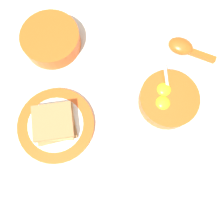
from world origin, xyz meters
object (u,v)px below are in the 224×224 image
object	(u,v)px
toast_plate	(56,125)
congee_bowl	(51,39)
soup_spoon	(183,47)
toast_sandwich	(54,123)
egg_bowl	(168,100)

from	to	relation	value
toast_plate	congee_bowl	xyz separation A→B (m)	(0.02, -0.26, 0.02)
congee_bowl	soup_spoon	bearing A→B (deg)	175.94
toast_sandwich	egg_bowl	bearing A→B (deg)	-169.19
egg_bowl	soup_spoon	world-z (taller)	egg_bowl
toast_sandwich	congee_bowl	distance (m)	0.26
soup_spoon	congee_bowl	bearing A→B (deg)	-4.06
toast_plate	toast_sandwich	size ratio (longest dim) A/B	1.71
egg_bowl	toast_plate	size ratio (longest dim) A/B	0.76
soup_spoon	congee_bowl	xyz separation A→B (m)	(0.40, -0.03, 0.01)
egg_bowl	toast_sandwich	distance (m)	0.32
toast_sandwich	soup_spoon	bearing A→B (deg)	-149.17
toast_sandwich	soup_spoon	distance (m)	0.44
egg_bowl	toast_plate	xyz separation A→B (m)	(0.32, 0.06, -0.02)
toast_plate	soup_spoon	bearing A→B (deg)	-148.98
toast_sandwich	congee_bowl	xyz separation A→B (m)	(0.02, -0.25, -0.00)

